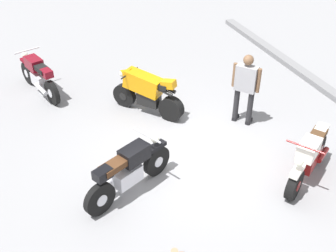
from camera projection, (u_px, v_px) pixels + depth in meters
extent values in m
plane|color=gray|center=(188.00, 156.00, 8.67)|extent=(40.00, 40.00, 0.00)
cylinder|color=black|center=(28.00, 73.00, 11.23)|extent=(0.64, 0.33, 0.64)
cylinder|color=black|center=(52.00, 93.00, 10.31)|extent=(0.64, 0.33, 0.64)
cylinder|color=silver|center=(28.00, 73.00, 11.23)|extent=(0.26, 0.21, 0.22)
cylinder|color=silver|center=(52.00, 93.00, 10.31)|extent=(0.26, 0.21, 0.22)
cube|color=silver|center=(40.00, 80.00, 10.68)|extent=(0.62, 0.45, 0.32)
cube|color=maroon|center=(34.00, 63.00, 10.58)|extent=(0.63, 0.49, 0.30)
cube|color=maroon|center=(26.00, 61.00, 11.03)|extent=(0.47, 0.30, 0.08)
cube|color=black|center=(41.00, 68.00, 10.28)|extent=(0.65, 0.45, 0.12)
cube|color=maroon|center=(47.00, 73.00, 10.10)|extent=(0.38, 0.31, 0.18)
cylinder|color=silver|center=(41.00, 89.00, 10.36)|extent=(0.56, 0.29, 0.16)
cylinder|color=silver|center=(27.00, 50.00, 10.65)|extent=(0.27, 0.67, 0.04)
sphere|color=silver|center=(25.00, 55.00, 10.90)|extent=(0.16, 0.16, 0.16)
cylinder|color=black|center=(156.00, 161.00, 8.03)|extent=(0.40, 0.62, 0.64)
cylinder|color=black|center=(100.00, 199.00, 7.14)|extent=(0.40, 0.62, 0.64)
cylinder|color=silver|center=(156.00, 161.00, 8.03)|extent=(0.23, 0.26, 0.22)
cylinder|color=silver|center=(100.00, 199.00, 7.14)|extent=(0.23, 0.26, 0.22)
cube|color=silver|center=(128.00, 176.00, 7.50)|extent=(0.51, 0.63, 0.32)
cube|color=black|center=(134.00, 154.00, 7.40)|extent=(0.54, 0.64, 0.30)
cube|color=black|center=(156.00, 147.00, 7.83)|extent=(0.34, 0.46, 0.08)
cube|color=#4C2D19|center=(116.00, 165.00, 7.11)|extent=(0.51, 0.65, 0.12)
cube|color=black|center=(103.00, 174.00, 6.94)|extent=(0.34, 0.39, 0.18)
cylinder|color=silver|center=(105.00, 185.00, 7.38)|extent=(0.35, 0.54, 0.16)
cylinder|color=silver|center=(147.00, 135.00, 7.46)|extent=(0.64, 0.35, 0.04)
sphere|color=silver|center=(155.00, 139.00, 7.71)|extent=(0.16, 0.16, 0.16)
cylinder|color=black|center=(125.00, 95.00, 10.24)|extent=(0.56, 0.51, 0.60)
cylinder|color=black|center=(171.00, 109.00, 9.69)|extent=(0.60, 0.56, 0.60)
cylinder|color=black|center=(125.00, 95.00, 10.24)|extent=(0.28, 0.27, 0.21)
cylinder|color=black|center=(171.00, 109.00, 9.69)|extent=(0.28, 0.27, 0.21)
cube|color=black|center=(149.00, 99.00, 9.89)|extent=(0.61, 0.58, 0.32)
cube|color=orange|center=(143.00, 83.00, 9.73)|extent=(0.98, 0.92, 0.57)
cone|color=orange|center=(125.00, 73.00, 9.85)|extent=(0.49, 0.49, 0.39)
cube|color=black|center=(157.00, 84.00, 9.53)|extent=(0.62, 0.59, 0.12)
cube|color=orange|center=(169.00, 84.00, 9.36)|extent=(0.41, 0.39, 0.23)
cylinder|color=black|center=(168.00, 89.00, 9.54)|extent=(0.36, 0.33, 0.17)
cylinder|color=black|center=(165.00, 92.00, 9.42)|extent=(0.36, 0.33, 0.17)
cylinder|color=black|center=(130.00, 73.00, 9.78)|extent=(0.48, 0.55, 0.04)
sphere|color=silver|center=(122.00, 74.00, 9.91)|extent=(0.16, 0.16, 0.16)
cylinder|color=black|center=(294.00, 185.00, 7.48)|extent=(0.48, 0.58, 0.60)
cylinder|color=black|center=(317.00, 148.00, 8.40)|extent=(0.48, 0.58, 0.60)
cylinder|color=maroon|center=(294.00, 185.00, 7.48)|extent=(0.27, 0.28, 0.21)
cylinder|color=maroon|center=(317.00, 148.00, 8.40)|extent=(0.27, 0.28, 0.21)
cube|color=maroon|center=(308.00, 160.00, 7.92)|extent=(0.55, 0.62, 0.32)
cube|color=white|center=(309.00, 149.00, 7.56)|extent=(0.58, 0.64, 0.30)
cube|color=white|center=(297.00, 171.00, 7.30)|extent=(0.38, 0.45, 0.08)
cube|color=#4C331E|center=(317.00, 137.00, 7.85)|extent=(0.56, 0.64, 0.12)
cube|color=white|center=(321.00, 130.00, 8.07)|extent=(0.36, 0.39, 0.18)
cylinder|color=maroon|center=(323.00, 155.00, 8.14)|extent=(0.41, 0.52, 0.16)
cylinder|color=maroon|center=(305.00, 147.00, 7.19)|extent=(0.59, 0.43, 0.04)
sphere|color=silver|center=(299.00, 162.00, 7.16)|extent=(0.16, 0.16, 0.16)
cylinder|color=#262628|center=(250.00, 108.00, 9.46)|extent=(0.18, 0.18, 0.86)
cube|color=black|center=(249.00, 121.00, 9.72)|extent=(0.24, 0.26, 0.08)
cylinder|color=#262628|center=(236.00, 105.00, 9.60)|extent=(0.18, 0.18, 0.86)
cube|color=black|center=(236.00, 117.00, 9.86)|extent=(0.24, 0.26, 0.08)
cube|color=#99999E|center=(246.00, 78.00, 9.12)|extent=(0.51, 0.48, 0.61)
cylinder|color=brown|center=(259.00, 81.00, 8.99)|extent=(0.13, 0.13, 0.58)
cylinder|color=brown|center=(234.00, 75.00, 9.23)|extent=(0.13, 0.13, 0.58)
sphere|color=brown|center=(249.00, 60.00, 8.86)|extent=(0.23, 0.23, 0.23)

